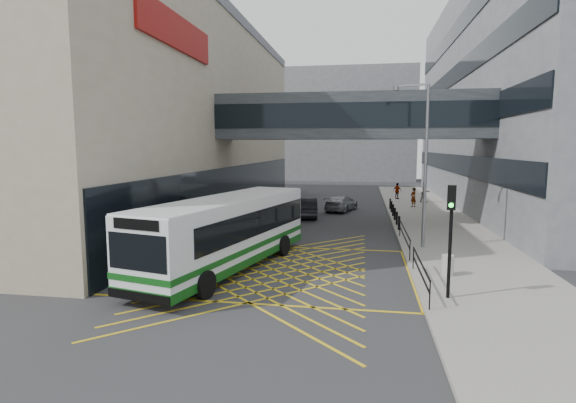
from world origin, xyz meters
The scene contains 18 objects.
ground centered at (0.00, 0.00, 0.00)m, with size 120.00×120.00×0.00m, color #333335.
building_whsmith centered at (-17.98, 16.00, 8.00)m, with size 24.17×42.00×16.00m.
building_far centered at (-2.00, 60.00, 9.00)m, with size 28.00×16.00×18.00m, color slate.
skybridge centered at (3.00, 12.00, 7.50)m, with size 20.00×4.10×3.00m.
pavement centered at (9.00, 15.00, 0.08)m, with size 6.00×54.00×0.16m, color gray.
box_junction centered at (0.00, 0.00, 0.00)m, with size 12.00×9.00×0.01m.
bus centered at (-2.03, -0.17, 1.73)m, with size 5.27×11.83×3.23m.
car_white centered at (-4.50, 0.99, 0.63)m, with size 1.62×3.96×1.26m, color silver.
car_dark centered at (-0.43, 15.34, 0.77)m, with size 1.92×4.91×1.54m, color black.
car_silver centered at (2.09, 19.20, 0.72)m, with size 1.95×4.62×1.44m, color gray.
traffic_light centered at (6.94, -3.26, 2.78)m, with size 0.32×0.48×4.03m.
street_lamp centered at (6.95, 5.19, 5.05)m, with size 1.88×0.95×8.58m.
litter_bin centered at (7.47, -0.23, 0.59)m, with size 0.50×0.50×0.86m, color #ADA89E.
kerb_railings centered at (6.15, 1.78, 0.88)m, with size 0.05×12.54×1.00m.
bollards centered at (6.25, 15.00, 0.61)m, with size 0.14×10.14×0.90m.
pedestrian_a centered at (8.34, 21.54, 1.02)m, with size 0.69×0.49×1.73m, color gray.
pedestrian_b centered at (9.81, 25.17, 1.12)m, with size 0.94×0.55×1.92m, color gray.
pedestrian_c centered at (7.38, 27.60, 0.98)m, with size 0.97×0.47×1.64m, color gray.
Camera 1 is at (3.92, -19.30, 5.49)m, focal length 28.00 mm.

